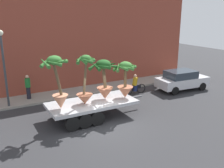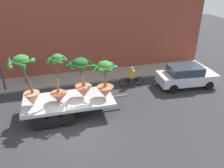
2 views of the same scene
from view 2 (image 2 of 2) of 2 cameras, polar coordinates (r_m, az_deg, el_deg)
ground_plane at (r=12.54m, az=-9.44°, el=-10.68°), size 60.00×60.00×0.00m
sidewalk at (r=17.77m, az=-11.63°, el=1.20°), size 24.00×2.20×0.15m
building_facade at (r=18.21m, az=-13.16°, el=14.28°), size 24.00×1.20×7.72m
flatbed_trailer at (r=13.22m, az=-11.94°, el=-4.83°), size 6.10×2.44×0.98m
potted_palm_rear at (r=12.62m, az=-1.78°, el=1.02°), size 1.46×1.47×2.22m
potted_palm_middle at (r=12.43m, az=-13.44°, el=0.30°), size 1.11×1.13×2.80m
potted_palm_front at (r=12.40m, az=-20.72°, el=0.74°), size 1.45×1.48×2.91m
potted_palm_extra at (r=12.68m, az=-7.59°, el=1.62°), size 1.69×1.76×2.40m
cyclist at (r=16.28m, az=5.01°, el=1.56°), size 1.84×0.38×1.54m
parked_car at (r=17.03m, az=18.28°, el=2.00°), size 4.25×2.10×1.58m
pedestrian_near_gate at (r=17.53m, az=-21.03°, el=3.03°), size 0.36×0.36×1.71m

